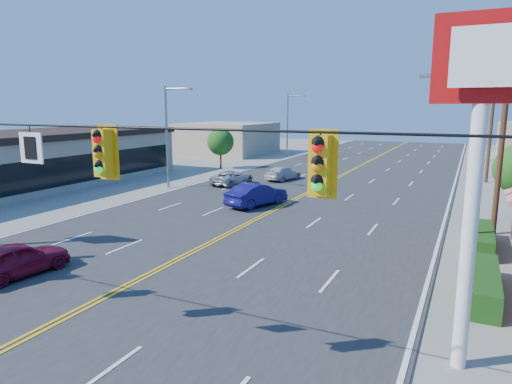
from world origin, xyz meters
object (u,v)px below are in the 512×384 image
at_px(car_silver, 232,178).
at_px(car_blue, 257,195).
at_px(kfc_pylon, 479,124).
at_px(car_white, 283,174).
at_px(car_magenta, 17,261).

bearing_deg(car_silver, car_blue, 137.28).
bearing_deg(kfc_pylon, car_white, 120.62).
bearing_deg(kfc_pylon, car_silver, 130.15).
height_order(car_magenta, car_white, car_magenta).
bearing_deg(car_white, car_silver, 68.67).
distance_m(kfc_pylon, car_white, 30.04).
bearing_deg(car_blue, car_silver, -33.48).
height_order(car_magenta, car_silver, car_magenta).
height_order(car_white, car_silver, car_white).
bearing_deg(kfc_pylon, car_blue, 130.56).
bearing_deg(car_silver, kfc_pylon, 138.21).
height_order(kfc_pylon, car_silver, kfc_pylon).
bearing_deg(car_silver, car_white, -115.58).
bearing_deg(kfc_pylon, car_magenta, -177.82).
relative_size(car_magenta, car_white, 0.96).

